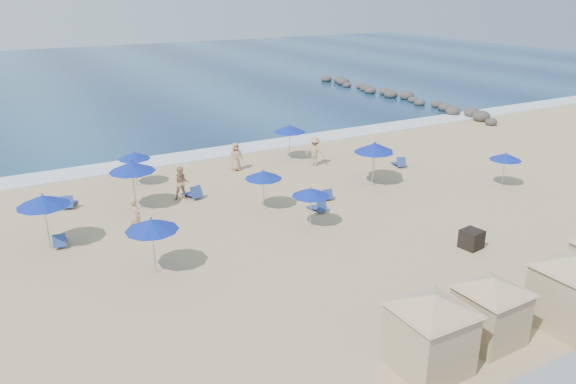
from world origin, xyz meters
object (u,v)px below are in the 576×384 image
object	(u,v)px
umbrella_0	(43,201)
umbrella_1	(132,167)
beachgoer_1	(182,183)
beachgoer_2	(315,151)
umbrella_6	(375,147)
umbrella_7	(290,129)
umbrella_8	(374,148)
rock_jetty	(396,95)
umbrella_9	(506,157)
trash_bin	(471,239)
cabana_2	(574,282)
umbrella_3	(134,156)
beachgoer_0	(136,217)
cabana_1	(491,301)
cabana_0	(431,323)
umbrella_4	(263,175)
beachgoer_3	(236,157)
umbrella_5	(311,192)
umbrella_2	(152,225)

from	to	relation	value
umbrella_0	umbrella_1	size ratio (longest dim) A/B	0.96
beachgoer_1	beachgoer_2	world-z (taller)	beachgoer_2
umbrella_6	umbrella_7	bearing A→B (deg)	109.80
umbrella_1	umbrella_8	size ratio (longest dim) A/B	1.03
rock_jetty	umbrella_9	size ratio (longest dim) A/B	12.95
trash_bin	umbrella_8	distance (m)	9.05
rock_jetty	umbrella_9	world-z (taller)	umbrella_9
cabana_2	umbrella_3	world-z (taller)	cabana_2
trash_bin	beachgoer_0	xyz separation A→B (m)	(-12.51, 8.61, 0.50)
cabana_1	beachgoer_1	bearing A→B (deg)	104.07
cabana_0	umbrella_6	world-z (taller)	cabana_0
umbrella_4	umbrella_7	bearing A→B (deg)	51.97
cabana_1	umbrella_8	size ratio (longest dim) A/B	1.55
cabana_1	umbrella_1	world-z (taller)	umbrella_1
umbrella_3	umbrella_4	size ratio (longest dim) A/B	0.95
umbrella_6	umbrella_7	distance (m)	6.61
rock_jetty	beachgoer_3	world-z (taller)	beachgoer_3
cabana_2	umbrella_8	xyz separation A→B (m)	(2.95, 14.69, 0.60)
umbrella_0	umbrella_7	size ratio (longest dim) A/B	1.06
beachgoer_0	beachgoer_2	xyz separation A→B (m)	(12.93, 5.10, 0.02)
umbrella_1	beachgoer_2	bearing A→B (deg)	8.95
umbrella_3	umbrella_5	xyz separation A→B (m)	(5.65, -10.06, -0.02)
umbrella_8	umbrella_9	distance (m)	7.53
umbrella_6	beachgoer_3	size ratio (longest dim) A/B	1.35
umbrella_1	umbrella_7	size ratio (longest dim) A/B	1.10
umbrella_7	umbrella_8	size ratio (longest dim) A/B	0.94
rock_jetty	umbrella_3	world-z (taller)	umbrella_3
rock_jetty	umbrella_9	bearing A→B (deg)	-116.67
cabana_0	umbrella_7	world-z (taller)	cabana_0
umbrella_6	beachgoer_2	bearing A→B (deg)	108.97
umbrella_2	beachgoer_1	xyz separation A→B (m)	(3.74, 7.41, -1.18)
cabana_0	umbrella_8	xyz separation A→B (m)	(8.71, 14.12, 0.66)
umbrella_4	umbrella_9	bearing A→B (deg)	-14.62
umbrella_7	umbrella_9	distance (m)	13.40
umbrella_0	umbrella_9	distance (m)	24.34
cabana_1	cabana_2	xyz separation A→B (m)	(3.08, -0.70, 0.20)
umbrella_5	umbrella_6	distance (m)	7.98
beachgoer_3	umbrella_9	bearing A→B (deg)	-31.59
cabana_0	rock_jetty	bearing A→B (deg)	51.54
umbrella_5	cabana_0	bearing A→B (deg)	-102.81
rock_jetty	umbrella_6	bearing A→B (deg)	-132.54
rock_jetty	umbrella_3	size ratio (longest dim) A/B	12.76
beachgoer_2	beachgoer_3	world-z (taller)	beachgoer_2
cabana_0	umbrella_3	size ratio (longest dim) A/B	2.12
umbrella_4	beachgoer_3	xyz separation A→B (m)	(1.48, 6.71, -1.01)
umbrella_2	beachgoer_2	size ratio (longest dim) A/B	1.29
umbrella_1	umbrella_2	bearing A→B (deg)	-98.98
cabana_0	umbrella_1	xyz separation A→B (m)	(-4.25, 17.16, 0.74)
beachgoer_0	beachgoer_1	world-z (taller)	beachgoer_1
umbrella_0	umbrella_2	bearing A→B (deg)	-53.25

